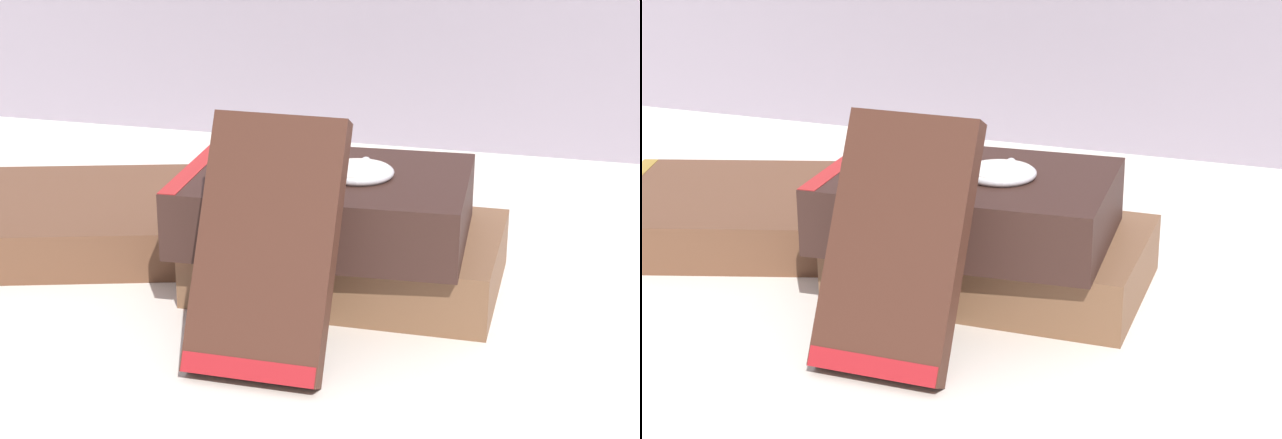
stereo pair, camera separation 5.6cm
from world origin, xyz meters
TOP-DOWN VIEW (x-y plane):
  - ground_plane at (0.00, 0.00)m, footprint 3.00×3.00m
  - book_flat_bottom at (0.02, 0.06)m, footprint 0.21×0.14m
  - book_flat_top at (0.01, 0.04)m, footprint 0.20×0.14m
  - book_side_left at (-0.20, 0.08)m, footprint 0.24×0.22m
  - book_leaning_front at (0.01, -0.06)m, footprint 0.08×0.09m
  - pocket_watch at (0.04, 0.04)m, footprint 0.05×0.05m
  - reading_glasses at (0.00, 0.19)m, footprint 0.12×0.07m

SIDE VIEW (x-z plane):
  - ground_plane at x=0.00m, z-range 0.00..0.00m
  - reading_glasses at x=0.00m, z-range 0.00..0.00m
  - book_side_left at x=-0.20m, z-range 0.00..0.04m
  - book_flat_bottom at x=0.02m, z-range 0.00..0.04m
  - book_flat_top at x=0.01m, z-range 0.04..0.09m
  - book_leaning_front at x=0.01m, z-range 0.00..0.14m
  - pocket_watch at x=0.04m, z-range 0.09..0.09m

